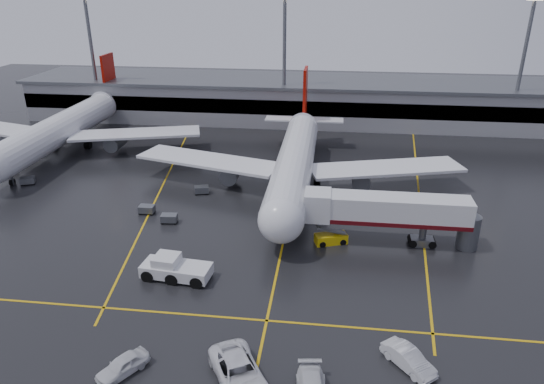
# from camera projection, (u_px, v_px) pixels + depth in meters

# --- Properties ---
(ground) EXTENTS (220.00, 220.00, 0.00)m
(ground) POSITION_uv_depth(u_px,v_px,m) (289.00, 215.00, 65.01)
(ground) COLOR black
(ground) RESTS_ON ground
(apron_line_centre) EXTENTS (0.25, 90.00, 0.02)m
(apron_line_centre) POSITION_uv_depth(u_px,v_px,m) (289.00, 215.00, 65.01)
(apron_line_centre) COLOR gold
(apron_line_centre) RESTS_ON ground
(apron_line_stop) EXTENTS (60.00, 0.25, 0.02)m
(apron_line_stop) POSITION_uv_depth(u_px,v_px,m) (267.00, 321.00, 44.98)
(apron_line_stop) COLOR gold
(apron_line_stop) RESTS_ON ground
(apron_line_left) EXTENTS (9.99, 69.35, 0.02)m
(apron_line_left) POSITION_uv_depth(u_px,v_px,m) (166.00, 179.00, 76.37)
(apron_line_left) COLOR gold
(apron_line_left) RESTS_ON ground
(apron_line_right) EXTENTS (7.57, 69.64, 0.02)m
(apron_line_right) POSITION_uv_depth(u_px,v_px,m) (419.00, 191.00, 72.08)
(apron_line_right) COLOR gold
(apron_line_right) RESTS_ON ground
(terminal) EXTENTS (122.00, 19.00, 8.60)m
(terminal) POSITION_uv_depth(u_px,v_px,m) (310.00, 100.00, 106.92)
(terminal) COLOR gray
(terminal) RESTS_ON ground
(light_mast_left) EXTENTS (3.00, 1.20, 25.45)m
(light_mast_left) POSITION_uv_depth(u_px,v_px,m) (92.00, 51.00, 102.57)
(light_mast_left) COLOR #595B60
(light_mast_left) RESTS_ON ground
(light_mast_mid) EXTENTS (3.00, 1.20, 25.45)m
(light_mast_mid) POSITION_uv_depth(u_px,v_px,m) (284.00, 55.00, 98.04)
(light_mast_mid) COLOR #595B60
(light_mast_mid) RESTS_ON ground
(light_mast_right) EXTENTS (3.00, 1.20, 25.45)m
(light_mast_right) POSITION_uv_depth(u_px,v_px,m) (523.00, 59.00, 92.96)
(light_mast_right) COLOR #595B60
(light_mast_right) RESTS_ON ground
(main_airliner) EXTENTS (48.80, 45.60, 14.10)m
(main_airliner) POSITION_uv_depth(u_px,v_px,m) (296.00, 160.00, 72.16)
(main_airliner) COLOR silver
(main_airliner) RESTS_ON ground
(second_airliner) EXTENTS (48.80, 45.60, 14.10)m
(second_airliner) POSITION_uv_depth(u_px,v_px,m) (64.00, 127.00, 87.83)
(second_airliner) COLOR silver
(second_airliner) RESTS_ON ground
(jet_bridge) EXTENTS (19.90, 3.40, 6.05)m
(jet_bridge) POSITION_uv_depth(u_px,v_px,m) (388.00, 212.00, 56.64)
(jet_bridge) COLOR silver
(jet_bridge) RESTS_ON ground
(pushback_tractor) EXTENTS (7.37, 3.71, 2.54)m
(pushback_tractor) POSITION_uv_depth(u_px,v_px,m) (175.00, 269.00, 51.09)
(pushback_tractor) COLOR silver
(pushback_tractor) RESTS_ON ground
(belt_loader) EXTENTS (4.02, 2.70, 2.35)m
(belt_loader) POSITION_uv_depth(u_px,v_px,m) (331.00, 238.00, 57.91)
(belt_loader) COLOR gold
(belt_loader) RESTS_ON ground
(service_van_a) EXTENTS (6.26, 7.74, 1.96)m
(service_van_a) POSITION_uv_depth(u_px,v_px,m) (239.00, 373.00, 37.70)
(service_van_a) COLOR white
(service_van_a) RESTS_ON ground
(service_van_c) EXTENTS (4.33, 4.73, 1.57)m
(service_van_c) POSITION_uv_depth(u_px,v_px,m) (408.00, 359.00, 39.38)
(service_van_c) COLOR silver
(service_van_c) RESTS_ON ground
(service_van_d) EXTENTS (3.84, 4.57, 1.47)m
(service_van_d) POSITION_uv_depth(u_px,v_px,m) (122.00, 366.00, 38.76)
(service_van_d) COLOR silver
(service_van_d) RESTS_ON ground
(baggage_cart_a) EXTENTS (2.11, 1.47, 1.12)m
(baggage_cart_a) POSITION_uv_depth(u_px,v_px,m) (169.00, 218.00, 62.70)
(baggage_cart_a) COLOR #595B60
(baggage_cart_a) RESTS_ON ground
(baggage_cart_b) EXTENTS (2.00, 1.30, 1.12)m
(baggage_cart_b) POSITION_uv_depth(u_px,v_px,m) (147.00, 209.00, 65.16)
(baggage_cart_b) COLOR #595B60
(baggage_cart_b) RESTS_ON ground
(baggage_cart_c) EXTENTS (2.28, 1.81, 1.12)m
(baggage_cart_c) POSITION_uv_depth(u_px,v_px,m) (202.00, 189.00, 71.13)
(baggage_cart_c) COLOR #595B60
(baggage_cart_c) RESTS_ON ground
(baggage_cart_d) EXTENTS (2.12, 1.49, 1.12)m
(baggage_cart_d) POSITION_uv_depth(u_px,v_px,m) (10.00, 168.00, 79.07)
(baggage_cart_d) COLOR #595B60
(baggage_cart_d) RESTS_ON ground
(baggage_cart_e) EXTENTS (2.35, 1.98, 1.12)m
(baggage_cart_e) POSITION_uv_depth(u_px,v_px,m) (27.00, 180.00, 74.31)
(baggage_cart_e) COLOR #595B60
(baggage_cart_e) RESTS_ON ground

